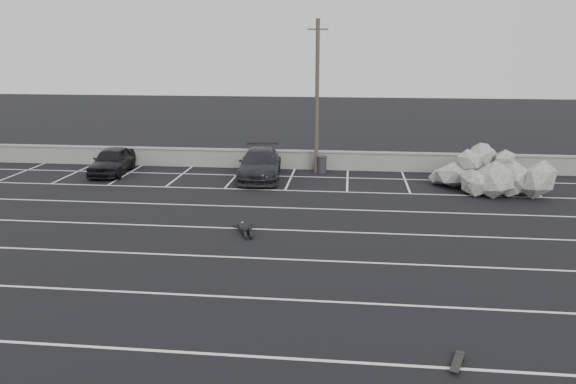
# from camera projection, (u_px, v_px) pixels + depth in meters

# --- Properties ---
(ground) EXTENTS (120.00, 120.00, 0.00)m
(ground) POSITION_uv_depth(u_px,v_px,m) (224.00, 257.00, 18.68)
(ground) COLOR black
(ground) RESTS_ON ground
(seawall) EXTENTS (50.00, 0.45, 1.06)m
(seawall) POSITION_uv_depth(u_px,v_px,m) (278.00, 159.00, 32.00)
(seawall) COLOR gray
(seawall) RESTS_ON ground
(stall_lines) EXTENTS (36.00, 20.05, 0.01)m
(stall_lines) POSITION_uv_depth(u_px,v_px,m) (246.00, 218.00, 22.93)
(stall_lines) COLOR silver
(stall_lines) RESTS_ON ground
(car_left) EXTENTS (2.09, 4.39, 1.45)m
(car_left) POSITION_uv_depth(u_px,v_px,m) (112.00, 161.00, 30.63)
(car_left) COLOR black
(car_left) RESTS_ON ground
(car_right) EXTENTS (2.59, 5.40, 1.52)m
(car_right) POSITION_uv_depth(u_px,v_px,m) (260.00, 164.00, 29.54)
(car_right) COLOR black
(car_right) RESTS_ON ground
(utility_pole) EXTENTS (1.09, 0.22, 8.18)m
(utility_pole) POSITION_uv_depth(u_px,v_px,m) (317.00, 97.00, 30.08)
(utility_pole) COLOR #4C4238
(utility_pole) RESTS_ON ground
(trash_bin) EXTENTS (0.72, 0.72, 0.91)m
(trash_bin) POSITION_uv_depth(u_px,v_px,m) (322.00, 164.00, 30.97)
(trash_bin) COLOR #28282B
(trash_bin) RESTS_ON ground
(riprap_pile) EXTENTS (5.42, 5.25, 1.57)m
(riprap_pile) POSITION_uv_depth(u_px,v_px,m) (490.00, 179.00, 26.97)
(riprap_pile) COLOR #AAA69F
(riprap_pile) RESTS_ON ground
(person) EXTENTS (2.18, 2.64, 0.42)m
(person) POSITION_uv_depth(u_px,v_px,m) (244.00, 225.00, 21.29)
(person) COLOR black
(person) RESTS_ON ground
(skateboard) EXTENTS (0.44, 0.79, 0.09)m
(skateboard) POSITION_uv_depth(u_px,v_px,m) (457.00, 363.00, 12.32)
(skateboard) COLOR black
(skateboard) RESTS_ON ground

